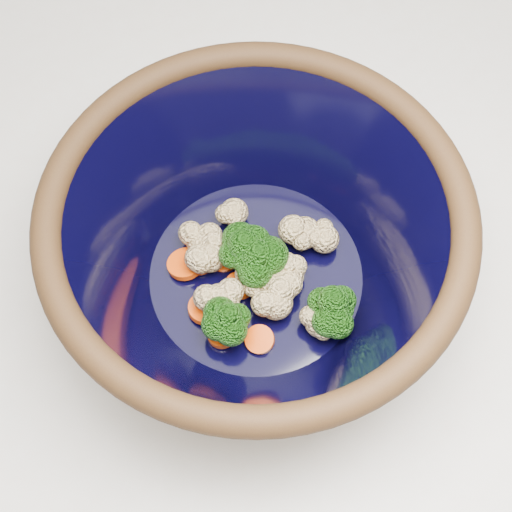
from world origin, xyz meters
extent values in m
plane|color=#9E7A54|center=(0.00, 0.00, 0.00)|extent=(3.00, 3.00, 0.00)
cube|color=silver|center=(0.00, 0.00, 0.45)|extent=(1.20, 1.20, 0.90)
cylinder|color=black|center=(-0.10, -0.02, 0.91)|extent=(0.20, 0.20, 0.01)
torus|color=black|center=(-0.10, -0.02, 1.04)|extent=(0.34, 0.34, 0.02)
cylinder|color=black|center=(-0.10, -0.02, 0.93)|extent=(0.19, 0.19, 0.00)
cylinder|color=#608442|center=(-0.07, -0.10, 0.94)|extent=(0.01, 0.01, 0.02)
ellipsoid|color=#255F12|center=(-0.07, -0.10, 0.96)|extent=(0.03, 0.03, 0.03)
cylinder|color=#608442|center=(-0.10, -0.02, 0.94)|extent=(0.01, 0.01, 0.02)
ellipsoid|color=#255F12|center=(-0.10, -0.02, 0.97)|extent=(0.04, 0.04, 0.04)
cylinder|color=#608442|center=(-0.15, -0.05, 0.94)|extent=(0.01, 0.01, 0.02)
ellipsoid|color=#255F12|center=(-0.15, -0.05, 0.96)|extent=(0.04, 0.04, 0.03)
cylinder|color=#608442|center=(-0.07, -0.09, 0.94)|extent=(0.01, 0.01, 0.02)
ellipsoid|color=#255F12|center=(-0.07, -0.09, 0.97)|extent=(0.04, 0.04, 0.04)
cylinder|color=#608442|center=(-0.10, -0.01, 0.94)|extent=(0.01, 0.01, 0.02)
ellipsoid|color=#255F12|center=(-0.10, -0.01, 0.97)|extent=(0.04, 0.04, 0.04)
sphere|color=beige|center=(-0.08, 0.04, 0.95)|extent=(0.03, 0.03, 0.03)
sphere|color=beige|center=(-0.10, -0.03, 0.95)|extent=(0.03, 0.03, 0.03)
sphere|color=beige|center=(-0.08, -0.09, 0.95)|extent=(0.03, 0.03, 0.03)
sphere|color=beige|center=(-0.10, -0.06, 0.95)|extent=(0.03, 0.03, 0.03)
sphere|color=beige|center=(-0.14, -0.03, 0.95)|extent=(0.03, 0.03, 0.03)
sphere|color=beige|center=(-0.08, -0.04, 0.95)|extent=(0.03, 0.03, 0.03)
sphere|color=beige|center=(-0.09, -0.04, 0.95)|extent=(0.03, 0.03, 0.03)
sphere|color=beige|center=(-0.12, 0.03, 0.95)|extent=(0.03, 0.03, 0.03)
sphere|color=beige|center=(-0.03, -0.03, 0.95)|extent=(0.03, 0.03, 0.03)
sphere|color=beige|center=(-0.12, 0.02, 0.95)|extent=(0.03, 0.03, 0.03)
sphere|color=beige|center=(-0.12, 0.01, 0.95)|extent=(0.03, 0.03, 0.03)
sphere|color=beige|center=(-0.04, -0.02, 0.95)|extent=(0.03, 0.03, 0.03)
cylinder|color=#E6420A|center=(-0.11, 0.01, 0.94)|extent=(0.03, 0.03, 0.01)
cylinder|color=#E6420A|center=(-0.15, -0.02, 0.94)|extent=(0.03, 0.03, 0.01)
cylinder|color=#E6420A|center=(-0.10, -0.02, 0.94)|extent=(0.03, 0.03, 0.01)
cylinder|color=#E6420A|center=(-0.15, -0.05, 0.94)|extent=(0.03, 0.03, 0.01)
cylinder|color=#E6420A|center=(-0.13, -0.07, 0.94)|extent=(0.02, 0.02, 0.01)
cylinder|color=#E6420A|center=(-0.13, 0.02, 0.94)|extent=(0.03, 0.03, 0.01)
cylinder|color=#E6420A|center=(-0.12, -0.02, 0.94)|extent=(0.03, 0.03, 0.01)
cylinder|color=#E6420A|center=(-0.14, 0.02, 0.94)|extent=(0.03, 0.03, 0.01)
camera|label=1|loc=(-0.25, -0.25, 1.50)|focal=50.00mm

